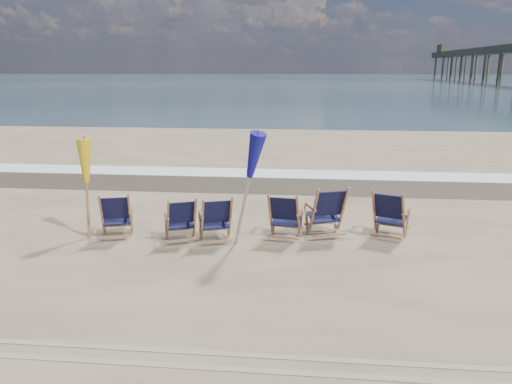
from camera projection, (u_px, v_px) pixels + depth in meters
ocean at (304, 80)px, 131.60m from camera, size 400.00×400.00×0.00m
surf_foam at (275, 173)px, 16.09m from camera, size 200.00×1.40×0.01m
wet_sand_strip at (272, 184)px, 14.64m from camera, size 200.00×2.60×0.00m
tire_tracks at (209, 384)px, 5.38m from camera, size 80.00×1.30×0.01m
beach_chair_0 at (130, 215)px, 9.87m from camera, size 0.79×0.84×0.97m
beach_chair_1 at (195, 219)px, 9.71m from camera, size 0.81×0.85×0.93m
beach_chair_2 at (231, 219)px, 9.64m from camera, size 0.82×0.86×0.97m
beach_chair_3 at (298, 217)px, 9.68m from camera, size 0.73×0.80×0.99m
beach_chair_4 at (343, 211)px, 9.92m from camera, size 0.91×0.96×1.09m
beach_chair_5 at (403, 217)px, 9.66m from camera, size 0.90×0.94×1.03m
umbrella_yellow at (85, 167)px, 9.74m from camera, size 0.30×0.30×1.95m
umbrella_blue at (245, 156)px, 9.02m from camera, size 0.30×0.30×2.30m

